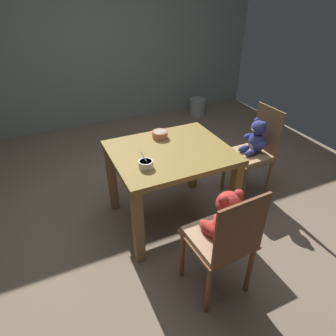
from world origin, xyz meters
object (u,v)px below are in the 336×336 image
teddy_chair_near_right (254,147)px  porridge_bowl_terracotta_far_center (160,134)px  porridge_bowl_white_near_left (146,164)px  metal_pail (197,107)px  teddy_chair_near_front (224,229)px  dining_table (170,163)px

teddy_chair_near_right → porridge_bowl_terracotta_far_center: size_ratio=6.69×
teddy_chair_near_right → porridge_bowl_white_near_left: teddy_chair_near_right is taller
metal_pail → teddy_chair_near_front: bearing=-117.2°
porridge_bowl_white_near_left → metal_pail: 3.01m
dining_table → porridge_bowl_white_near_left: bearing=-149.4°
teddy_chair_near_front → porridge_bowl_terracotta_far_center: bearing=-4.8°
teddy_chair_near_front → metal_pail: 3.40m
dining_table → teddy_chair_near_front: bearing=-91.2°
dining_table → porridge_bowl_terracotta_far_center: bearing=86.6°
metal_pail → teddy_chair_near_right: bearing=-105.6°
dining_table → porridge_bowl_white_near_left: porridge_bowl_white_near_left is taller
porridge_bowl_terracotta_far_center → porridge_bowl_white_near_left: bearing=-125.4°
porridge_bowl_terracotta_far_center → teddy_chair_near_front: bearing=-91.7°
dining_table → teddy_chair_near_right: bearing=1.2°
teddy_chair_near_right → porridge_bowl_terracotta_far_center: 0.97m
teddy_chair_near_front → metal_pail: teddy_chair_near_front is taller
teddy_chair_near_right → porridge_bowl_white_near_left: size_ratio=7.88×
teddy_chair_near_right → teddy_chair_near_front: bearing=40.5°
teddy_chair_near_right → metal_pail: size_ratio=3.23×
porridge_bowl_white_near_left → metal_pail: porridge_bowl_white_near_left is taller
teddy_chair_near_right → porridge_bowl_terracotta_far_center: teddy_chair_near_right is taller
dining_table → teddy_chair_near_right: teddy_chair_near_right is taller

